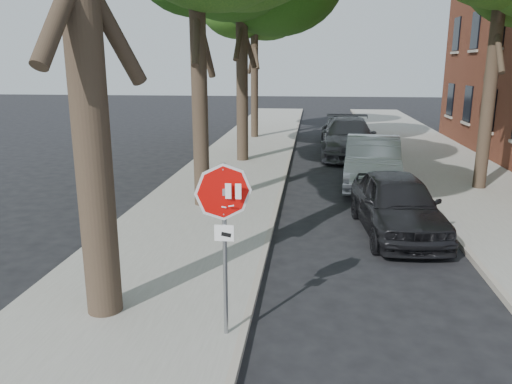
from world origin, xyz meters
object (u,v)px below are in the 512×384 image
tree_far (254,2)px  car_d (344,127)px  car_a (397,204)px  car_b (372,162)px  stop_sign (224,217)px  car_c (348,137)px

tree_far → car_d: 8.27m
car_a → car_b: size_ratio=0.87×
stop_sign → tree_far: tree_far is taller
stop_sign → tree_far: (-2.02, 21.14, 5.26)m
car_b → stop_sign: bearing=-101.9°
car_b → car_c: bearing=99.8°
car_b → car_d: car_b is taller
car_d → tree_far: bearing=-166.9°
tree_far → car_a: tree_far is taller
tree_far → car_a: (5.32, -15.78, -6.47)m
stop_sign → car_d: bearing=82.1°
car_b → tree_far: bearing=121.6°
car_b → car_d: size_ratio=1.05×
tree_far → car_c: size_ratio=1.60×
stop_sign → tree_far: bearing=95.5°
car_c → tree_far: bearing=135.9°
stop_sign → car_b: 10.93m
car_a → car_c: bearing=87.5°
stop_sign → car_b: (3.26, 10.37, -1.12)m
car_a → tree_far: bearing=103.6°
tree_far → car_a: size_ratio=2.12×
car_b → car_c: car_c is taller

